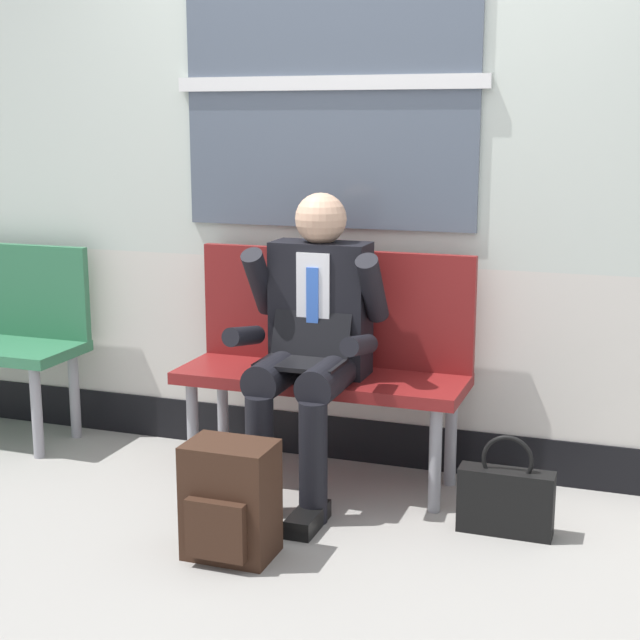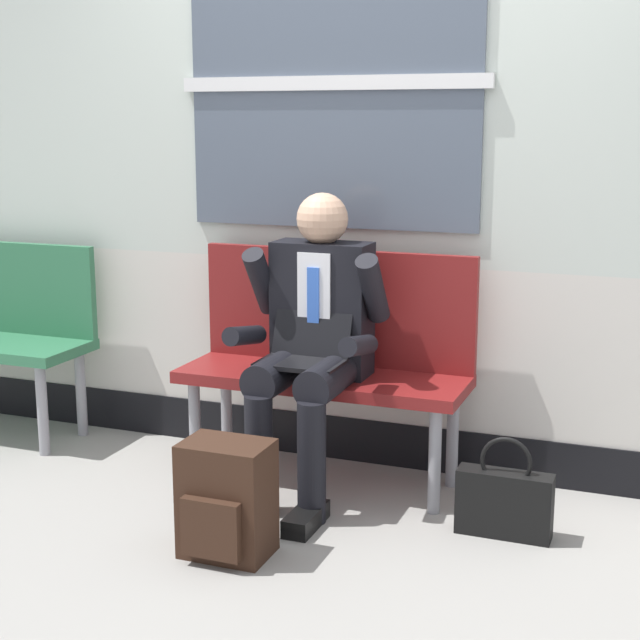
{
  "view_description": "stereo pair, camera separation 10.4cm",
  "coord_description": "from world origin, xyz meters",
  "views": [
    {
      "loc": [
        1.14,
        -3.18,
        1.52
      ],
      "look_at": [
        -0.07,
        0.23,
        0.75
      ],
      "focal_mm": 53.38,
      "sensor_mm": 36.0,
      "label": 1
    },
    {
      "loc": [
        1.23,
        -3.14,
        1.52
      ],
      "look_at": [
        -0.07,
        0.23,
        0.75
      ],
      "focal_mm": 53.38,
      "sensor_mm": 36.0,
      "label": 2
    }
  ],
  "objects": [
    {
      "name": "person_seated",
      "position": [
        -0.13,
        0.31,
        0.65
      ],
      "size": [
        0.57,
        0.7,
        1.23
      ],
      "color": "black",
      "rests_on": "ground"
    },
    {
      "name": "handbag",
      "position": [
        0.69,
        0.17,
        0.13
      ],
      "size": [
        0.35,
        0.1,
        0.38
      ],
      "color": "black",
      "rests_on": "ground"
    },
    {
      "name": "bench_with_person",
      "position": [
        -0.13,
        0.52,
        0.56
      ],
      "size": [
        1.21,
        0.42,
        0.97
      ],
      "color": "maroon",
      "rests_on": "ground"
    },
    {
      "name": "backpack",
      "position": [
        -0.2,
        -0.34,
        0.2
      ],
      "size": [
        0.31,
        0.25,
        0.42
      ],
      "color": "#331E14",
      "rests_on": "ground"
    },
    {
      "name": "station_wall",
      "position": [
        -0.0,
        0.78,
        1.48
      ],
      "size": [
        5.42,
        0.17,
        2.99
      ],
      "color": "beige",
      "rests_on": "ground"
    },
    {
      "name": "ground_plane",
      "position": [
        0.0,
        0.0,
        0.0
      ],
      "size": [
        18.0,
        18.0,
        0.0
      ],
      "primitive_type": "plane",
      "color": "gray"
    }
  ]
}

